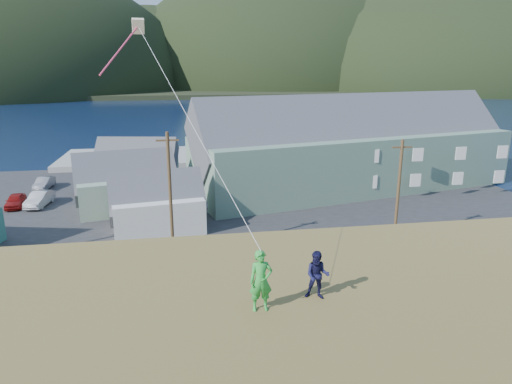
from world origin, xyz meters
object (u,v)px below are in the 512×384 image
(shed_white, at_px, (157,204))
(kite_flyer_green, at_px, (261,281))
(shed_palegreen_near, at_px, (126,183))
(shed_palegreen_far, at_px, (137,161))
(lodge, at_px, (355,146))
(wharf, at_px, (150,158))
(kite_flyer_navy, at_px, (317,275))

(shed_white, bearing_deg, kite_flyer_green, -89.82)
(shed_palegreen_near, distance_m, shed_palegreen_far, 11.84)
(kite_flyer_green, bearing_deg, lodge, 64.82)
(shed_white, height_order, kite_flyer_green, kite_flyer_green)
(kite_flyer_green, bearing_deg, shed_white, 99.00)
(kite_flyer_green, bearing_deg, shed_palegreen_near, 102.52)
(wharf, xyz_separation_m, lodge, (24.69, -20.78, 4.65))
(kite_flyer_green, bearing_deg, wharf, 96.53)
(lodge, xyz_separation_m, shed_white, (-22.13, -10.94, -2.63))
(shed_palegreen_near, xyz_separation_m, kite_flyer_green, (7.70, -34.06, 5.43))
(shed_white, height_order, shed_palegreen_far, shed_palegreen_far)
(wharf, relative_size, kite_flyer_green, 14.20)
(shed_palegreen_far, height_order, kite_flyer_green, kite_flyer_green)
(kite_flyer_navy, bearing_deg, kite_flyer_green, -147.62)
(lodge, distance_m, shed_palegreen_near, 25.85)
(wharf, bearing_deg, shed_palegreen_near, -91.69)
(wharf, distance_m, kite_flyer_navy, 59.58)
(shed_white, height_order, kite_flyer_navy, kite_flyer_navy)
(wharf, height_order, shed_white, shed_white)
(wharf, xyz_separation_m, shed_palegreen_near, (-0.73, -24.79, 2.24))
(shed_palegreen_near, height_order, kite_flyer_green, kite_flyer_green)
(wharf, bearing_deg, lodge, -40.09)
(shed_palegreen_near, distance_m, shed_white, 7.68)
(shed_palegreen_far, bearing_deg, kite_flyer_green, -70.10)
(kite_flyer_green, bearing_deg, shed_palegreen_far, 99.30)
(lodge, relative_size, kite_flyer_navy, 25.89)
(wharf, distance_m, kite_flyer_green, 59.75)
(wharf, distance_m, shed_palegreen_near, 24.90)
(kite_flyer_navy, bearing_deg, shed_white, 122.92)
(kite_flyer_green, xyz_separation_m, kite_flyer_navy, (1.80, 0.40, -0.16))
(wharf, height_order, kite_flyer_navy, kite_flyer_navy)
(shed_palegreen_far, distance_m, kite_flyer_navy, 46.80)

